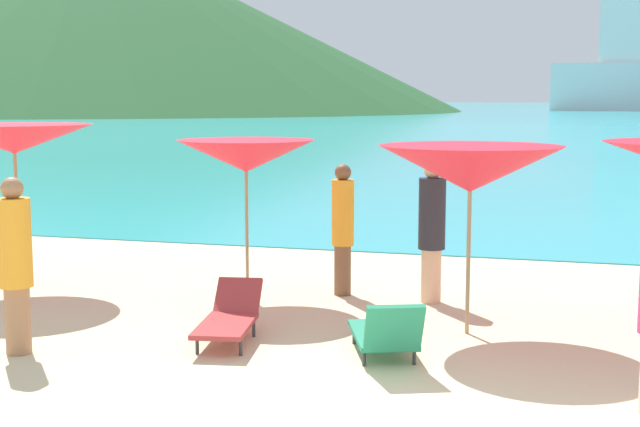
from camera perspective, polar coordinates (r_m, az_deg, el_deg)
name	(u,v)px	position (r m, az deg, el deg)	size (l,w,h in m)	color
ground_plane	(496,249)	(16.28, 11.23, -2.26)	(50.00, 100.00, 0.30)	beige
ocean_water	(569,107)	(234.20, 15.71, 6.58)	(650.00, 440.00, 0.02)	#2DADBC
headland_hill	(98,21)	(175.06, -14.08, 11.91)	(135.99, 135.99, 33.47)	#235128
umbrella_0	(14,139)	(12.33, -19.07, 4.54)	(2.10, 2.10, 2.21)	#9E7F59
umbrella_1	(246,156)	(11.20, -4.78, 3.70)	(1.84, 1.84, 2.03)	#9E7F59
umbrella_2	(470,169)	(9.61, 9.64, 2.84)	(2.02, 2.02, 2.05)	#9E7F59
lounge_chair_2	(386,333)	(8.82, 4.25, -7.68)	(1.02, 1.49, 0.68)	#268C66
lounge_chair_4	(229,317)	(9.46, -5.85, -6.62)	(0.73, 1.43, 0.56)	#A53333
beachgoer_0	(432,228)	(11.13, 7.20, -0.94)	(0.34, 0.34, 1.78)	#DBAA84
beachgoer_1	(343,225)	(11.47, 1.47, -0.76)	(0.29, 0.29, 1.71)	brown
beachgoer_2	(15,261)	(9.34, -19.00, -2.89)	(0.34, 0.34, 1.79)	#A3704C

